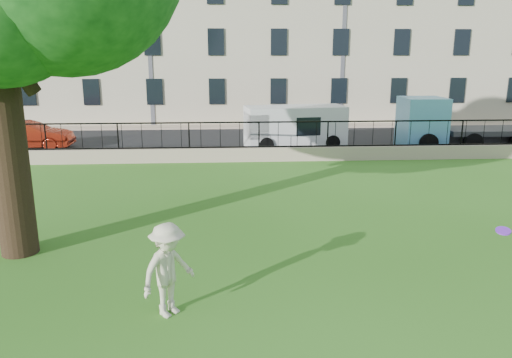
{
  "coord_description": "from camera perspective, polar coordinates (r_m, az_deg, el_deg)",
  "views": [
    {
      "loc": [
        -1.44,
        -9.24,
        4.65
      ],
      "look_at": [
        -0.66,
        3.5,
        1.37
      ],
      "focal_mm": 35.0,
      "sensor_mm": 36.0,
      "label": 1
    }
  ],
  "objects": [
    {
      "name": "ground",
      "position": [
        10.44,
        4.89,
        -12.09
      ],
      "size": [
        120.0,
        120.0,
        0.0
      ],
      "primitive_type": "plane",
      "color": "#2D6317",
      "rests_on": "ground"
    },
    {
      "name": "retaining_wall",
      "position": [
        21.72,
        0.34,
        2.85
      ],
      "size": [
        50.0,
        0.4,
        0.6
      ],
      "primitive_type": "cube",
      "color": "tan",
      "rests_on": "ground"
    },
    {
      "name": "iron_railing",
      "position": [
        21.57,
        0.34,
        5.07
      ],
      "size": [
        50.0,
        0.05,
        1.13
      ],
      "color": "black",
      "rests_on": "retaining_wall"
    },
    {
      "name": "street",
      "position": [
        26.39,
        -0.35,
        4.27
      ],
      "size": [
        60.0,
        9.0,
        0.01
      ],
      "primitive_type": "cube",
      "color": "black",
      "rests_on": "ground"
    },
    {
      "name": "sidewalk",
      "position": [
        31.5,
        -0.88,
        6.02
      ],
      "size": [
        60.0,
        1.4,
        0.12
      ],
      "primitive_type": "cube",
      "color": "tan",
      "rests_on": "ground"
    },
    {
      "name": "building_row",
      "position": [
        36.9,
        -1.36,
        17.92
      ],
      "size": [
        56.4,
        10.4,
        13.8
      ],
      "color": "beige",
      "rests_on": "ground"
    },
    {
      "name": "man",
      "position": [
        9.15,
        -10.0,
        -10.2
      ],
      "size": [
        1.24,
        1.26,
        1.74
      ],
      "primitive_type": "imported",
      "rotation": [
        0.0,
        0.0,
        0.81
      ],
      "color": "beige",
      "rests_on": "ground"
    },
    {
      "name": "frisbee",
      "position": [
        10.33,
        26.42,
        -5.32
      ],
      "size": [
        0.32,
        0.31,
        0.12
      ],
      "primitive_type": "cylinder",
      "rotation": [
        0.21,
        -0.14,
        0.17
      ],
      "color": "purple"
    },
    {
      "name": "red_sedan",
      "position": [
        26.72,
        -24.53,
        4.55
      ],
      "size": [
        4.11,
        1.48,
        1.35
      ],
      "primitive_type": "imported",
      "rotation": [
        0.0,
        0.0,
        1.58
      ],
      "color": "#A02613",
      "rests_on": "street"
    },
    {
      "name": "white_van",
      "position": [
        24.85,
        4.48,
        5.96
      ],
      "size": [
        5.06,
        2.53,
        2.04
      ],
      "primitive_type": "cube",
      "rotation": [
        0.0,
        0.0,
        0.14
      ],
      "color": "silver",
      "rests_on": "street"
    },
    {
      "name": "blue_truck",
      "position": [
        26.52,
        22.4,
        5.95
      ],
      "size": [
        5.96,
        2.18,
        2.49
      ],
      "primitive_type": "cube",
      "rotation": [
        0.0,
        0.0,
        -0.01
      ],
      "color": "#569FCB",
      "rests_on": "street"
    }
  ]
}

